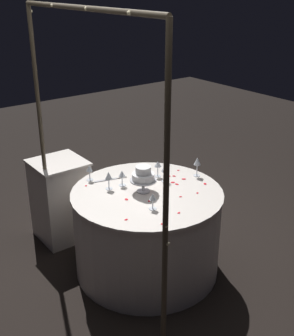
{
  "coord_description": "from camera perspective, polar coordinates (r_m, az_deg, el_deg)",
  "views": [
    {
      "loc": [
        -2.59,
        1.97,
        2.37
      ],
      "look_at": [
        0.0,
        0.0,
        0.97
      ],
      "focal_mm": 46.83,
      "sensor_mm": 36.0,
      "label": 1
    }
  ],
  "objects": [
    {
      "name": "wine_glass_4",
      "position": [
        3.7,
        -3.28,
        -0.87
      ],
      "size": [
        0.06,
        0.06,
        0.14
      ],
      "color": "silver",
      "rests_on": "main_table"
    },
    {
      "name": "side_table",
      "position": [
        4.35,
        -11.15,
        -4.07
      ],
      "size": [
        0.48,
        0.48,
        0.81
      ],
      "color": "silver",
      "rests_on": "ground"
    },
    {
      "name": "rose_petal_13",
      "position": [
        3.79,
        7.57,
        -2.05
      ],
      "size": [
        0.04,
        0.04,
        0.0
      ],
      "primitive_type": "ellipsoid",
      "rotation": [
        0.0,
        0.0,
        5.76
      ],
      "color": "red",
      "rests_on": "main_table"
    },
    {
      "name": "rose_petal_10",
      "position": [
        3.31,
        4.16,
        -5.83
      ],
      "size": [
        0.03,
        0.03,
        0.0
      ],
      "primitive_type": "ellipsoid",
      "rotation": [
        0.0,
        0.0,
        5.08
      ],
      "color": "red",
      "rests_on": "main_table"
    },
    {
      "name": "rose_petal_0",
      "position": [
        3.47,
        0.26,
        -4.32
      ],
      "size": [
        0.03,
        0.03,
        0.0
      ],
      "primitive_type": "ellipsoid",
      "rotation": [
        0.0,
        0.0,
        2.25
      ],
      "color": "red",
      "rests_on": "main_table"
    },
    {
      "name": "rose_petal_11",
      "position": [
        3.5,
        -2.69,
        -4.1
      ],
      "size": [
        0.04,
        0.03,
        0.0
      ],
      "primitive_type": "ellipsoid",
      "rotation": [
        0.0,
        0.0,
        2.93
      ],
      "color": "red",
      "rests_on": "main_table"
    },
    {
      "name": "rose_petal_9",
      "position": [
        3.82,
        -0.26,
        -1.61
      ],
      "size": [
        0.02,
        0.03,
        0.0
      ],
      "primitive_type": "ellipsoid",
      "rotation": [
        0.0,
        0.0,
        1.41
      ],
      "color": "red",
      "rests_on": "main_table"
    },
    {
      "name": "rose_petal_17",
      "position": [
        3.9,
        -1.28,
        -1.08
      ],
      "size": [
        0.03,
        0.04,
        0.0
      ],
      "primitive_type": "ellipsoid",
      "rotation": [
        0.0,
        0.0,
        1.98
      ],
      "color": "red",
      "rests_on": "main_table"
    },
    {
      "name": "rose_petal_5",
      "position": [
        3.55,
        4.39,
        -3.75
      ],
      "size": [
        0.02,
        0.03,
        0.0
      ],
      "primitive_type": "ellipsoid",
      "rotation": [
        0.0,
        0.0,
        4.42
      ],
      "color": "red",
      "rests_on": "main_table"
    },
    {
      "name": "rose_petal_7",
      "position": [
        3.69,
        2.37,
        -2.57
      ],
      "size": [
        0.04,
        0.04,
        0.0
      ],
      "primitive_type": "ellipsoid",
      "rotation": [
        0.0,
        0.0,
        3.85
      ],
      "color": "red",
      "rests_on": "main_table"
    },
    {
      "name": "rose_petal_2",
      "position": [
        4.03,
        4.11,
        -0.3
      ],
      "size": [
        0.02,
        0.03,
        0.0
      ],
      "primitive_type": "ellipsoid",
      "rotation": [
        0.0,
        0.0,
        4.43
      ],
      "color": "red",
      "rests_on": "main_table"
    },
    {
      "name": "decorative_arch",
      "position": [
        3.12,
        -7.52,
        5.16
      ],
      "size": [
        1.75,
        0.06,
        2.23
      ],
      "color": "#473D2D",
      "rests_on": "ground"
    },
    {
      "name": "wine_glass_0",
      "position": [
        3.89,
        6.57,
        0.78
      ],
      "size": [
        0.06,
        0.06,
        0.18
      ],
      "color": "silver",
      "rests_on": "main_table"
    },
    {
      "name": "rose_petal_18",
      "position": [
        3.86,
        4.82,
        -1.44
      ],
      "size": [
        0.04,
        0.05,
        0.0
      ],
      "primitive_type": "ellipsoid",
      "rotation": [
        0.0,
        0.0,
        0.97
      ],
      "color": "red",
      "rests_on": "main_table"
    },
    {
      "name": "wine_glass_3",
      "position": [
        3.77,
        2.35,
        -0.17
      ],
      "size": [
        0.07,
        0.07,
        0.15
      ],
      "color": "silver",
      "rests_on": "main_table"
    },
    {
      "name": "wine_glass_6",
      "position": [
        3.32,
        0.76,
        -3.9
      ],
      "size": [
        0.06,
        0.06,
        0.13
      ],
      "color": "silver",
      "rests_on": "main_table"
    },
    {
      "name": "rose_petal_6",
      "position": [
        3.66,
        2.26,
        -2.79
      ],
      "size": [
        0.03,
        0.03,
        0.0
      ],
      "primitive_type": "ellipsoid",
      "rotation": [
        0.0,
        0.0,
        2.5
      ],
      "color": "red",
      "rests_on": "main_table"
    },
    {
      "name": "wine_glass_1",
      "position": [
        3.64,
        -5.02,
        -1.1
      ],
      "size": [
        0.06,
        0.06,
        0.16
      ],
      "color": "silver",
      "rests_on": "main_table"
    },
    {
      "name": "rose_petal_14",
      "position": [
        4.1,
        -1.0,
        0.17
      ],
      "size": [
        0.04,
        0.04,
        0.0
      ],
      "primitive_type": "ellipsoid",
      "rotation": [
        0.0,
        0.0,
        0.49
      ],
      "color": "red",
      "rests_on": "main_table"
    },
    {
      "name": "wine_glass_5",
      "position": [
        3.82,
        -7.5,
        -0.2
      ],
      "size": [
        0.06,
        0.06,
        0.14
      ],
      "color": "silver",
      "rests_on": "main_table"
    },
    {
      "name": "cake_knife",
      "position": [
        3.86,
        -4.49,
        -1.41
      ],
      "size": [
        0.1,
        0.29,
        0.01
      ],
      "color": "silver",
      "rests_on": "main_table"
    },
    {
      "name": "rose_petal_19",
      "position": [
        3.76,
        -7.94,
        -2.3
      ],
      "size": [
        0.03,
        0.03,
        0.0
      ],
      "primitive_type": "ellipsoid",
      "rotation": [
        0.0,
        0.0,
        2.52
      ],
      "color": "red",
      "rests_on": "main_table"
    },
    {
      "name": "rose_petal_12",
      "position": [
        3.76,
        0.14,
        -2.05
      ],
      "size": [
        0.05,
        0.04,
        0.0
      ],
      "primitive_type": "ellipsoid",
      "rotation": [
        0.0,
        0.0,
        2.6
      ],
      "color": "red",
      "rests_on": "main_table"
    },
    {
      "name": "rose_petal_1",
      "position": [
        3.76,
        3.91,
        -2.11
      ],
      "size": [
        0.04,
        0.03,
        0.0
      ],
      "primitive_type": "ellipsoid",
      "rotation": [
        0.0,
        0.0,
        0.16
      ],
      "color": "red",
      "rests_on": "main_table"
    },
    {
      "name": "ground_plane",
      "position": [
        4.02,
        0.0,
        -12.84
      ],
      "size": [
        12.0,
        12.0,
        0.0
      ],
      "primitive_type": "plane",
      "color": "black"
    },
    {
      "name": "rose_petal_15",
      "position": [
        3.62,
        6.58,
        -3.25
      ],
      "size": [
        0.03,
        0.03,
        0.0
      ],
      "primitive_type": "ellipsoid",
      "rotation": [
        0.0,
        0.0,
        2.2
      ],
      "color": "red",
      "rests_on": "main_table"
    },
    {
      "name": "main_table",
      "position": [
        3.81,
        0.0,
        -8.22
      ],
      "size": [
        1.27,
        1.27,
        0.76
      ],
      "color": "silver",
      "rests_on": "ground"
    },
    {
      "name": "rose_petal_8",
      "position": [
        3.16,
        1.98,
        -7.29
      ],
      "size": [
        0.03,
        0.03,
        0.0
      ],
      "primitive_type": "ellipsoid",
      "rotation": [
        0.0,
        0.0,
        5.67
      ],
      "color": "red",
      "rests_on": "main_table"
    },
    {
      "name": "rose_petal_20",
      "position": [
        3.91,
        2.93,
        -1.05
      ],
      "size": [
        0.03,
        0.02,
        0.0
      ],
      "primitive_type": "ellipsoid",
      "rotation": [
        0.0,
        0.0,
        3.35
      ],
      "color": "red",
      "rests_on": "main_table"
    },
    {
      "name": "tiered_cake",
      "position": [
        3.57,
        -0.49,
        -1.02
      ],
      "size": [
        0.22,
        0.22,
        0.23
      ],
      "color": "silver",
      "rests_on": "main_table"
    },
    {
      "name": "rose_petal_16",
      "position": [
        3.91,
        3.54,
        -1.05
      ],
      "size": [
        0.04,
        0.03,
        0.0
      ],
      "primitive_type": "ellipsoid",
      "rotation": [
        0.0,
        0.0,
        3.33
      ],
      "color": "red",
      "rests_on": "main_table"
    },
    {
      "name": "rose_petal_4",
      "position": [
        3.79,
        3.38,
        -1.88
      ],
      "size": [
        0.04,
        0.05,
        0.0
      ],
      "primitive_type": "ellipsoid",
      "rotation": [
        0.0,
        0.0,
        1.0
      ],
      "color": "red",
      "rests_on": "main_table"
    },
    {
      "name": "wine_glass_2",
      "position": [
        3.86,
        1.42,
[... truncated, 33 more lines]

